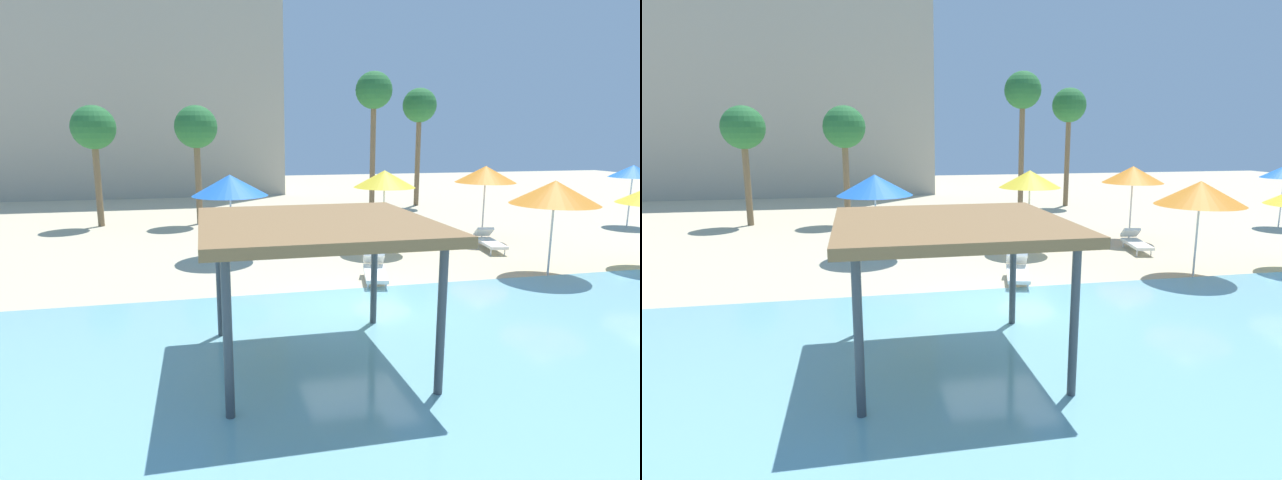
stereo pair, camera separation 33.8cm
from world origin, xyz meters
The scene contains 14 objects.
ground_plane centered at (0.00, 0.00, 0.00)m, with size 80.00×80.00×0.00m, color beige.
lagoon_water centered at (0.00, -5.25, 0.02)m, with size 44.00×13.50×0.04m, color #7AB7C1.
shade_pavilion centered at (-1.62, -2.71, 2.47)m, with size 3.98×3.98×2.65m.
beach_umbrella_blue_2 centered at (-2.63, 5.91, 2.45)m, with size 2.49×2.49×2.79m.
beach_umbrella_orange_5 centered at (6.33, 1.65, 2.45)m, with size 2.49×2.49×2.80m.
beach_umbrella_yellow_6 centered at (2.67, 5.84, 2.56)m, with size 2.15×2.15×2.86m.
beach_umbrella_orange_7 centered at (7.14, 6.88, 2.57)m, with size 2.30×2.30×2.89m.
lounge_chair_0 centered at (1.14, 2.17, 0.33)m, with size 1.06×1.99×0.74m.
lounge_chair_1 centered at (6.47, 5.21, 0.33)m, with size 0.92×1.97×0.74m.
palm_tree_0 centered at (5.30, 15.09, 6.07)m, with size 1.90×1.90×7.23m.
palm_tree_1 centered at (8.57, 16.84, 5.47)m, with size 1.90×1.90×6.59m.
palm_tree_2 centered at (-3.67, 13.11, 4.29)m, with size 1.90×1.90×5.34m.
palm_tree_3 centered at (-8.02, 13.43, 4.26)m, with size 1.90×1.90×5.31m.
hotel_block_0 centered at (-8.24, 28.61, 8.89)m, with size 20.43×9.87×17.78m, color #B2A893.
Camera 2 is at (-3.19, -11.55, 4.12)m, focal length 29.47 mm.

